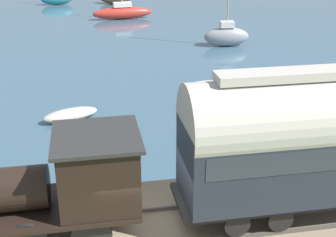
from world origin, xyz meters
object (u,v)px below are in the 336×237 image
Objects in this scene: steam_locomotive at (48,183)px; rowboat_far_out at (70,115)px; sailboat_red at (123,12)px; rowboat_mid_harbor at (196,108)px; sailboat_gray at (226,35)px; rowboat_off_pier at (207,85)px.

steam_locomotive is 9.91m from rowboat_far_out.
sailboat_red is 24.76m from rowboat_mid_harbor.
rowboat_mid_harbor is (-12.61, 5.41, -0.63)m from sailboat_gray.
sailboat_red reaches higher than rowboat_far_out.
rowboat_far_out is at bearing 163.14° from sailboat_red.
sailboat_gray is at bearing 36.68° from rowboat_mid_harbor.
rowboat_off_pier is 8.23m from rowboat_far_out.
rowboat_far_out is (-12.56, 11.51, -0.53)m from sailboat_gray.
sailboat_gray is 3.42× the size of rowboat_mid_harbor.
rowboat_far_out is (9.71, -0.34, -1.96)m from steam_locomotive.
rowboat_off_pier is 0.93× the size of rowboat_mid_harbor.
rowboat_off_pier is at bearing -178.46° from sailboat_red.
rowboat_mid_harbor is (9.66, -6.44, -2.06)m from steam_locomotive.
rowboat_mid_harbor is (-3.27, 1.47, -0.04)m from rowboat_off_pier.
rowboat_far_out is at bearing -1.99° from steam_locomotive.
rowboat_off_pier is 0.77× the size of rowboat_far_out.
sailboat_red is at bearing 33.54° from sailboat_gray.
rowboat_off_pier is (12.93, -7.91, -2.02)m from steam_locomotive.
rowboat_far_out reaches higher than rowboat_off_pier.
sailboat_red is 3.55× the size of rowboat_off_pier.
sailboat_red reaches higher than rowboat_mid_harbor.
rowboat_mid_harbor is at bearing -109.76° from rowboat_far_out.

